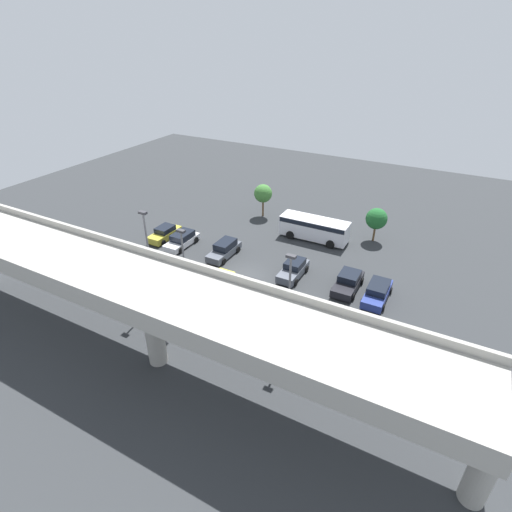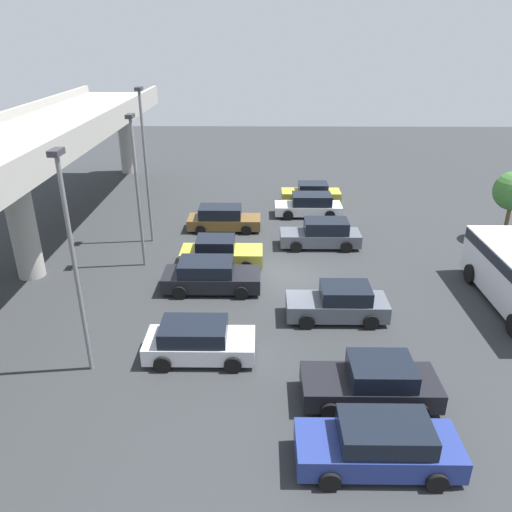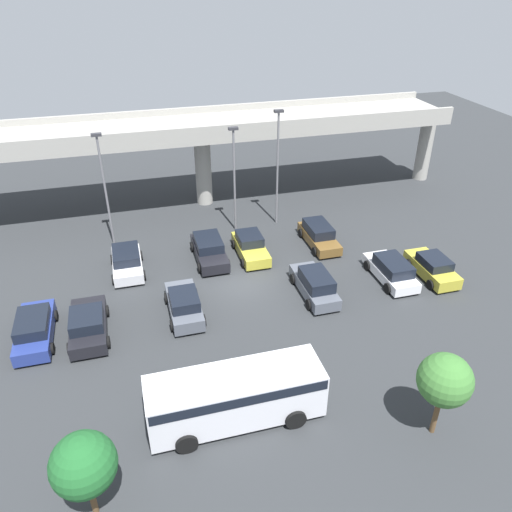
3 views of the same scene
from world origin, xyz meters
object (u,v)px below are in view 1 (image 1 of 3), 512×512
object	(u,v)px
lamp_post_mid_lot	(185,267)
lamp_post_by_overpass	(289,298)
parked_car_8	(182,240)
parked_car_6	(224,249)
parked_car_1	(348,282)
shuttle_bus	(314,227)
parked_car_9	(165,233)
lamp_post_near_aisle	(149,254)
parked_car_0	(377,292)
tree_front_left	(376,219)
parked_car_7	(169,270)
parked_car_2	(298,310)
parked_car_3	(293,269)
tree_front_centre	(263,194)
parked_car_5	(215,283)
parked_car_4	(240,293)

from	to	relation	value
lamp_post_mid_lot	lamp_post_by_overpass	world-z (taller)	lamp_post_by_overpass
parked_car_8	lamp_post_by_overpass	world-z (taller)	lamp_post_by_overpass
parked_car_6	lamp_post_by_overpass	world-z (taller)	lamp_post_by_overpass
parked_car_1	shuttle_bus	xyz separation A→B (m)	(6.66, -8.15, 0.83)
parked_car_9	lamp_post_near_aisle	world-z (taller)	lamp_post_near_aisle
parked_car_0	tree_front_left	distance (m)	12.16
parked_car_6	tree_front_left	size ratio (longest dim) A/B	1.18
shuttle_bus	lamp_post_mid_lot	world-z (taller)	lamp_post_mid_lot
parked_car_7	parked_car_9	xyz separation A→B (m)	(5.68, -6.28, -0.03)
parked_car_2	lamp_post_near_aisle	distance (m)	13.63
parked_car_0	parked_car_1	bearing A→B (deg)	-97.30
parked_car_3	parked_car_8	distance (m)	13.88
parked_car_6	tree_front_centre	size ratio (longest dim) A/B	1.10
parked_car_5	tree_front_centre	bearing A→B (deg)	12.51
parked_car_7	lamp_post_mid_lot	world-z (taller)	lamp_post_mid_lot
parked_car_9	tree_front_left	distance (m)	24.80
parked_car_0	parked_car_1	distance (m)	2.91
shuttle_bus	parked_car_1	bearing A→B (deg)	-50.73
parked_car_7	shuttle_bus	distance (m)	17.67
parked_car_2	lamp_post_mid_lot	xyz separation A→B (m)	(8.61, 4.05, 4.07)
parked_car_1	lamp_post_by_overpass	world-z (taller)	lamp_post_by_overpass
parked_car_7	lamp_post_mid_lot	bearing A→B (deg)	-126.16
parked_car_7	parked_car_5	bearing A→B (deg)	-87.43
shuttle_bus	tree_front_centre	world-z (taller)	tree_front_centre
parked_car_7	lamp_post_mid_lot	size ratio (longest dim) A/B	0.57
parked_car_7	lamp_post_by_overpass	world-z (taller)	lamp_post_by_overpass
parked_car_5	parked_car_7	world-z (taller)	parked_car_5
parked_car_4	tree_front_centre	size ratio (longest dim) A/B	1.12
parked_car_5	lamp_post_by_overpass	world-z (taller)	lamp_post_by_overpass
parked_car_4	tree_front_left	distance (m)	19.46
parked_car_3	shuttle_bus	xyz separation A→B (m)	(1.13, -8.56, 0.81)
parked_car_6	lamp_post_near_aisle	distance (m)	11.40
parked_car_4	parked_car_8	xyz separation A→B (m)	(11.19, -5.92, -0.01)
parked_car_2	tree_front_left	distance (m)	17.84
parked_car_3	parked_car_6	world-z (taller)	parked_car_6
parked_car_9	parked_car_5	bearing A→B (deg)	61.36
parked_car_0	parked_car_6	distance (m)	16.74
parked_car_0	shuttle_bus	xyz separation A→B (m)	(9.55, -8.52, 0.81)
lamp_post_near_aisle	tree_front_left	world-z (taller)	lamp_post_near_aisle
parked_car_4	parked_car_5	distance (m)	2.98
parked_car_5	parked_car_8	size ratio (longest dim) A/B	0.97
shuttle_bus	lamp_post_near_aisle	world-z (taller)	lamp_post_near_aisle
parked_car_5	lamp_post_mid_lot	world-z (taller)	lamp_post_mid_lot
parked_car_8	parked_car_2	bearing A→B (deg)	70.93
parked_car_7	tree_front_left	bearing A→B (deg)	-42.72
parked_car_0	parked_car_5	size ratio (longest dim) A/B	1.08
parked_car_3	lamp_post_by_overpass	xyz separation A→B (m)	(-3.86, 10.09, 4.21)
parked_car_4	shuttle_bus	world-z (taller)	shuttle_bus
parked_car_1	parked_car_4	xyz separation A→B (m)	(8.23, 6.47, 0.02)
parked_car_7	parked_car_2	bearing A→B (deg)	-89.83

